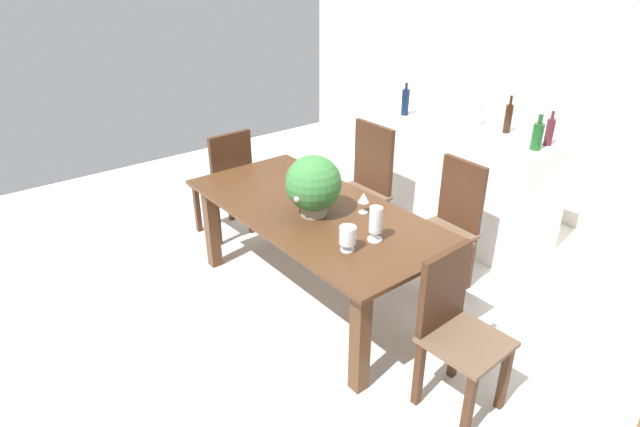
# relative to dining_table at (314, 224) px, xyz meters

# --- Properties ---
(ground_plane) EXTENTS (7.04, 7.04, 0.00)m
(ground_plane) POSITION_rel_dining_table_xyz_m (0.00, 0.04, -0.62)
(ground_plane) COLOR silver
(back_wall) EXTENTS (6.40, 0.10, 2.60)m
(back_wall) POSITION_rel_dining_table_xyz_m (0.00, 2.64, 0.68)
(back_wall) COLOR beige
(back_wall) RESTS_ON ground
(dining_table) EXTENTS (2.00, 0.95, 0.74)m
(dining_table) POSITION_rel_dining_table_xyz_m (0.00, 0.00, 0.00)
(dining_table) COLOR #4C2D19
(dining_table) RESTS_ON ground
(chair_head_end) EXTENTS (0.44, 0.45, 0.99)m
(chair_head_end) POSITION_rel_dining_table_xyz_m (-1.23, 0.00, -0.07)
(chair_head_end) COLOR #422616
(chair_head_end) RESTS_ON ground
(chair_far_left) EXTENTS (0.49, 0.42, 1.05)m
(chair_far_left) POSITION_rel_dining_table_xyz_m (-0.45, 0.91, -0.04)
(chair_far_left) COLOR #422616
(chair_far_left) RESTS_ON ground
(chair_far_right) EXTENTS (0.43, 0.50, 0.98)m
(chair_far_right) POSITION_rel_dining_table_xyz_m (0.45, 0.91, -0.08)
(chair_far_right) COLOR #422616
(chair_far_right) RESTS_ON ground
(chair_foot_end) EXTENTS (0.42, 0.42, 0.94)m
(chair_foot_end) POSITION_rel_dining_table_xyz_m (1.24, -0.00, -0.10)
(chair_foot_end) COLOR #422616
(chair_foot_end) RESTS_ON ground
(flower_centerpiece) EXTENTS (0.37, 0.38, 0.41)m
(flower_centerpiece) POSITION_rel_dining_table_xyz_m (0.07, -0.06, 0.34)
(flower_centerpiece) COLOR gray
(flower_centerpiece) RESTS_ON dining_table
(crystal_vase_left) EXTENTS (0.10, 0.10, 0.16)m
(crystal_vase_left) POSITION_rel_dining_table_xyz_m (0.57, -0.19, 0.22)
(crystal_vase_left) COLOR silver
(crystal_vase_left) RESTS_ON dining_table
(crystal_vase_center_near) EXTENTS (0.09, 0.09, 0.22)m
(crystal_vase_center_near) POSITION_rel_dining_table_xyz_m (0.59, 0.02, 0.25)
(crystal_vase_center_near) COLOR silver
(crystal_vase_center_near) RESTS_ON dining_table
(wine_glass) EXTENTS (0.08, 0.08, 0.14)m
(wine_glass) POSITION_rel_dining_table_xyz_m (0.26, 0.22, 0.23)
(wine_glass) COLOR silver
(wine_glass) RESTS_ON dining_table
(kitchen_counter) EXTENTS (1.79, 0.67, 0.98)m
(kitchen_counter) POSITION_rel_dining_table_xyz_m (-0.14, 1.71, -0.13)
(kitchen_counter) COLOR white
(kitchen_counter) RESTS_ON ground
(wine_bottle_tall) EXTENTS (0.06, 0.06, 0.31)m
(wine_bottle_tall) POSITION_rel_dining_table_xyz_m (0.24, 1.84, 0.48)
(wine_bottle_tall) COLOR black
(wine_bottle_tall) RESTS_ON kitchen_counter
(wine_bottle_dark) EXTENTS (0.06, 0.06, 0.25)m
(wine_bottle_dark) POSITION_rel_dining_table_xyz_m (-0.04, 1.82, 0.45)
(wine_bottle_dark) COLOR #B2BFB7
(wine_bottle_dark) RESTS_ON kitchen_counter
(wine_bottle_green) EXTENTS (0.06, 0.06, 0.27)m
(wine_bottle_green) POSITION_rel_dining_table_xyz_m (0.62, 1.81, 0.47)
(wine_bottle_green) COLOR #511E28
(wine_bottle_green) RESTS_ON kitchen_counter
(wine_bottle_clear) EXTENTS (0.08, 0.08, 0.27)m
(wine_bottle_clear) POSITION_rel_dining_table_xyz_m (0.62, 1.65, 0.47)
(wine_bottle_clear) COLOR #194C1E
(wine_bottle_clear) RESTS_ON kitchen_counter
(wine_bottle_amber) EXTENTS (0.07, 0.07, 0.29)m
(wine_bottle_amber) POSITION_rel_dining_table_xyz_m (-0.65, 1.57, 0.48)
(wine_bottle_amber) COLOR #0F1E38
(wine_bottle_amber) RESTS_ON kitchen_counter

